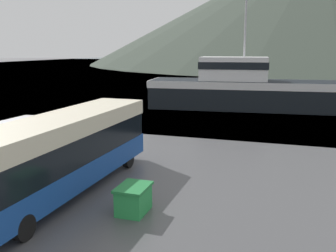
{
  "coord_description": "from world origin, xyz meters",
  "views": [
    {
      "loc": [
        8.41,
        -5.59,
        6.2
      ],
      "look_at": [
        2.24,
        13.66,
        2.0
      ],
      "focal_mm": 40.0,
      "sensor_mm": 36.0,
      "label": 1
    }
  ],
  "objects_px": {
    "small_boat": "(255,100)",
    "fishing_boat": "(250,89)",
    "storage_bin": "(133,199)",
    "tour_bus": "(64,150)",
    "delivery_van": "(25,142)"
  },
  "relations": [
    {
      "from": "tour_bus",
      "to": "delivery_van",
      "type": "height_order",
      "value": "tour_bus"
    },
    {
      "from": "fishing_boat",
      "to": "small_boat",
      "type": "relative_size",
      "value": 3.64
    },
    {
      "from": "tour_bus",
      "to": "fishing_boat",
      "type": "height_order",
      "value": "fishing_boat"
    },
    {
      "from": "delivery_van",
      "to": "storage_bin",
      "type": "xyz_separation_m",
      "value": [
        7.69,
        -3.55,
        -0.77
      ]
    },
    {
      "from": "fishing_boat",
      "to": "delivery_van",
      "type": "bearing_deg",
      "value": -27.1
    },
    {
      "from": "delivery_van",
      "to": "storage_bin",
      "type": "height_order",
      "value": "delivery_van"
    },
    {
      "from": "tour_bus",
      "to": "small_boat",
      "type": "relative_size",
      "value": 1.94
    },
    {
      "from": "tour_bus",
      "to": "fishing_boat",
      "type": "relative_size",
      "value": 0.53
    },
    {
      "from": "tour_bus",
      "to": "storage_bin",
      "type": "bearing_deg",
      "value": -14.85
    },
    {
      "from": "storage_bin",
      "to": "small_boat",
      "type": "xyz_separation_m",
      "value": [
        1.94,
        30.84,
        -0.1
      ]
    },
    {
      "from": "tour_bus",
      "to": "fishing_boat",
      "type": "bearing_deg",
      "value": 79.5
    },
    {
      "from": "delivery_van",
      "to": "storage_bin",
      "type": "relative_size",
      "value": 3.82
    },
    {
      "from": "small_boat",
      "to": "fishing_boat",
      "type": "bearing_deg",
      "value": 45.88
    },
    {
      "from": "small_boat",
      "to": "tour_bus",
      "type": "bearing_deg",
      "value": 39.39
    },
    {
      "from": "storage_bin",
      "to": "fishing_boat",
      "type": "bearing_deg",
      "value": 86.47
    }
  ]
}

